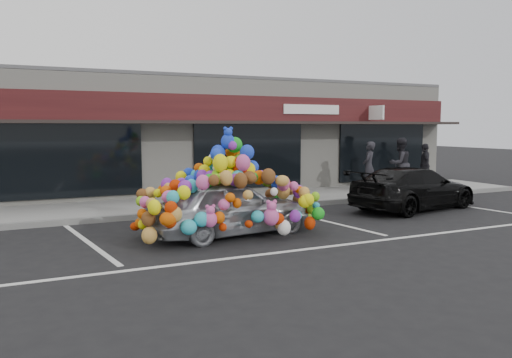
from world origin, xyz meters
name	(u,v)px	position (x,y,z in m)	size (l,w,h in m)	color
ground	(229,231)	(0.00, 0.00, 0.00)	(90.00, 90.00, 0.00)	black
shop_building	(148,135)	(0.00, 8.44, 2.16)	(24.00, 7.20, 4.31)	beige
sidewalk	(181,205)	(0.00, 4.00, 0.07)	(26.00, 3.00, 0.15)	gray
kerb	(196,212)	(0.00, 2.50, 0.07)	(26.00, 0.18, 0.16)	slate
parking_stripe_left	(89,243)	(-3.20, 0.20, 0.00)	(0.12, 4.40, 0.01)	silver
parking_stripe_mid	(324,221)	(2.80, 0.20, 0.00)	(0.12, 4.40, 0.01)	silver
parking_stripe_right	(470,207)	(8.20, 0.20, 0.00)	(0.12, 4.40, 0.01)	silver
lane_line	(355,243)	(2.00, -2.30, 0.00)	(14.00, 0.12, 0.01)	silver
toy_car	(229,200)	(-0.14, -0.38, 0.81)	(2.81, 4.32, 2.40)	gray
black_sedan	(413,188)	(6.25, 0.61, 0.65)	(4.49, 1.82, 1.30)	black
pedestrian_a	(369,166)	(7.09, 3.87, 1.06)	(0.66, 0.43, 1.81)	#232329
pedestrian_b	(400,164)	(8.44, 3.75, 1.12)	(0.94, 0.73, 1.94)	black
pedestrian_c	(425,165)	(10.06, 4.16, 1.00)	(0.41, 0.99, 1.69)	#2A262C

